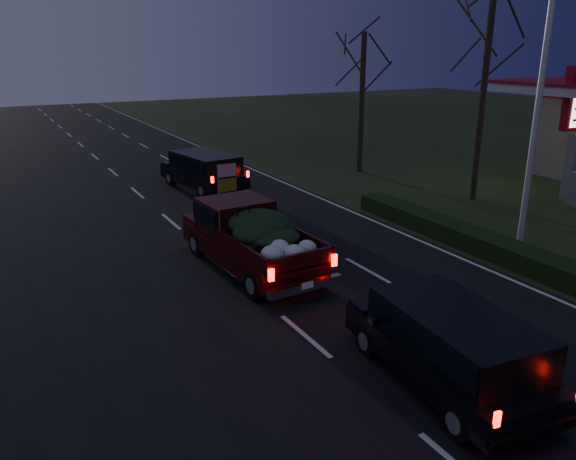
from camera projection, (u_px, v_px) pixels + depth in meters
name	position (u px, v px, depth m)	size (l,w,h in m)	color
ground	(305.00, 336.00, 12.80)	(120.00, 120.00, 0.00)	black
road_asphalt	(305.00, 336.00, 12.80)	(14.00, 120.00, 0.02)	black
hedge_row	(461.00, 235.00, 18.76)	(1.00, 10.00, 0.60)	black
light_pole	(542.00, 75.00, 17.09)	(0.50, 0.90, 9.16)	silver
bare_tree_mid	(488.00, 45.00, 22.36)	(3.60, 3.60, 8.50)	black
bare_tree_far	(363.00, 69.00, 28.09)	(3.60, 3.60, 7.00)	black
pickup_truck	(250.00, 234.00, 16.42)	(2.38, 5.59, 2.88)	#380709
lead_suv	(204.00, 167.00, 25.65)	(2.72, 5.02, 1.37)	black
rear_suv	(452.00, 341.00, 10.62)	(2.36, 4.74, 1.31)	black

